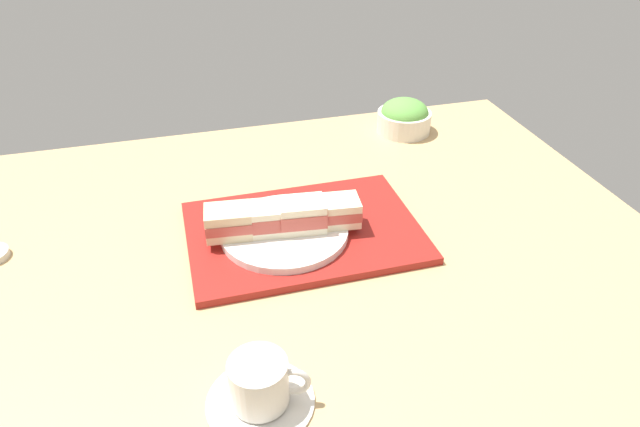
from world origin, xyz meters
The scene contains 9 objects.
ground_plane centered at (0.00, 0.00, -1.50)cm, with size 140.00×100.00×3.00cm, color tan.
serving_tray centered at (-5.50, -1.45, 0.73)cm, with size 41.72×29.45×1.46cm, color maroon.
sandwich_plate centered at (-1.74, -0.54, 2.15)cm, with size 22.81×22.81×1.38cm, color silver.
sandwich_nearmost centered at (-11.34, 0.34, 5.20)cm, with size 8.65×6.77×4.73cm.
sandwich_inner_near centered at (-4.94, -0.25, 5.56)cm, with size 8.72×6.95×5.43cm.
sandwich_inner_far centered at (1.46, -0.84, 5.37)cm, with size 8.62×6.72×5.05cm.
sandwich_farmost centered at (7.86, -1.43, 5.42)cm, with size 8.54×6.98×5.16cm.
salad_bowl centered at (-39.81, -37.38, 3.79)cm, with size 13.05×13.05×8.25cm.
coffee_cup centered at (8.77, 32.95, 3.13)cm, with size 14.09×14.09×7.29cm.
Camera 1 is at (14.21, 81.13, 61.47)cm, focal length 32.09 mm.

